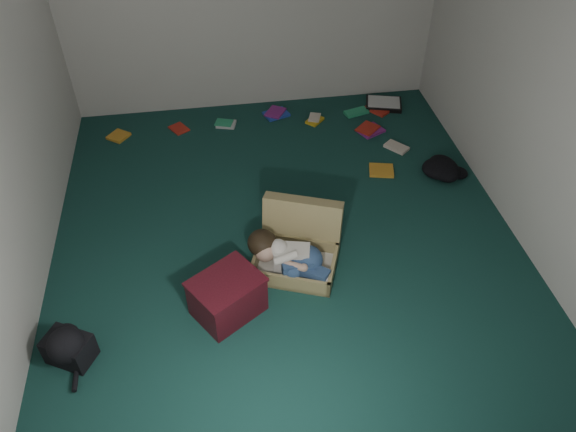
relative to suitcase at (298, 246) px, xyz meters
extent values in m
plane|color=#153C36|center=(-0.06, 0.31, -0.15)|extent=(4.50, 4.50, 0.00)
plane|color=silver|center=(-0.06, -1.94, 1.15)|extent=(4.50, 0.00, 4.50)
plane|color=silver|center=(1.94, 0.31, 1.15)|extent=(0.00, 4.50, 4.50)
cube|color=tan|center=(-0.05, -0.12, -0.07)|extent=(0.79, 0.68, 0.15)
cube|color=silver|center=(-0.05, -0.12, -0.11)|extent=(0.72, 0.61, 0.02)
cube|color=tan|center=(0.06, 0.16, 0.09)|extent=(0.69, 0.43, 0.49)
cube|color=silver|center=(-0.07, -0.14, 0.02)|extent=(0.31, 0.22, 0.21)
sphere|color=tan|center=(-0.28, -0.08, 0.07)|extent=(0.18, 0.18, 0.18)
ellipsoid|color=black|center=(-0.30, -0.02, 0.11)|extent=(0.24, 0.25, 0.21)
ellipsoid|color=navy|center=(0.06, -0.18, 0.02)|extent=(0.22, 0.25, 0.21)
cube|color=navy|center=(-0.04, -0.25, 0.01)|extent=(0.25, 0.13, 0.13)
cube|color=navy|center=(0.08, -0.31, -0.02)|extent=(0.25, 0.23, 0.10)
sphere|color=white|center=(0.18, -0.31, -0.04)|extent=(0.10, 0.10, 0.10)
sphere|color=white|center=(0.15, -0.38, -0.05)|extent=(0.09, 0.09, 0.09)
cylinder|color=tan|center=(-0.07, -0.27, 0.06)|extent=(0.18, 0.12, 0.06)
cube|color=#410D15|center=(-0.62, -0.47, 0.02)|extent=(0.61, 0.58, 0.32)
cube|color=#410D15|center=(-0.62, -0.47, 0.19)|extent=(0.64, 0.61, 0.02)
cube|color=black|center=(1.41, 2.26, -0.12)|extent=(0.47, 0.40, 0.05)
cube|color=white|center=(1.41, 2.26, -0.09)|extent=(0.42, 0.35, 0.01)
cube|color=orange|center=(-1.61, 2.08, -0.14)|extent=(0.21, 0.16, 0.02)
cube|color=red|center=(-0.96, 2.14, -0.14)|extent=(0.26, 0.25, 0.02)
cube|color=silver|center=(-0.44, 2.13, -0.14)|extent=(0.21, 0.25, 0.02)
cube|color=#2043AF|center=(0.14, 2.26, -0.14)|extent=(0.22, 0.25, 0.02)
cube|color=yellow|center=(0.55, 2.05, -0.14)|extent=(0.26, 0.25, 0.02)
cube|color=#2B9F68|center=(1.05, 2.15, -0.14)|extent=(0.22, 0.18, 0.02)
cube|color=#88227D|center=(1.12, 1.76, -0.14)|extent=(0.26, 0.26, 0.02)
cube|color=beige|center=(1.30, 1.41, -0.14)|extent=(0.20, 0.24, 0.02)
cube|color=orange|center=(1.03, 1.04, -0.14)|extent=(0.24, 0.26, 0.02)
cube|color=red|center=(1.31, 2.17, -0.14)|extent=(0.26, 0.24, 0.02)
camera|label=1|loc=(-0.59, -3.22, 3.31)|focal=35.00mm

